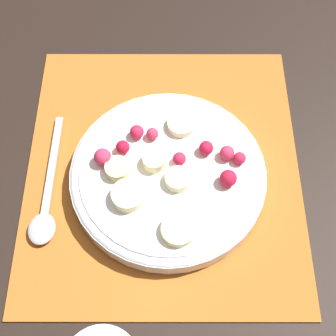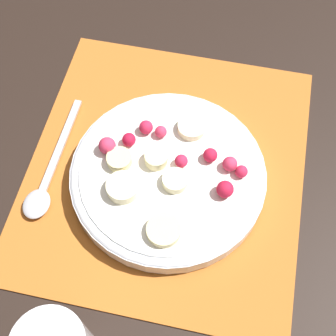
% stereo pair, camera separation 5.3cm
% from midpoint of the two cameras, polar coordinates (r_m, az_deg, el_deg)
% --- Properties ---
extents(ground_plane, '(3.00, 3.00, 0.00)m').
position_cam_midpoint_polar(ground_plane, '(0.57, -3.24, -0.33)').
color(ground_plane, black).
extents(placemat, '(0.37, 0.33, 0.01)m').
position_cam_midpoint_polar(placemat, '(0.57, -3.26, -0.19)').
color(placemat, '#B26023').
rests_on(placemat, ground_plane).
extents(fruit_bowl, '(0.23, 0.23, 0.04)m').
position_cam_midpoint_polar(fruit_bowl, '(0.55, -2.82, -1.07)').
color(fruit_bowl, silver).
rests_on(fruit_bowl, placemat).
extents(spoon, '(0.18, 0.03, 0.01)m').
position_cam_midpoint_polar(spoon, '(0.57, -17.31, -4.54)').
color(spoon, '#B2B2B7').
rests_on(spoon, placemat).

